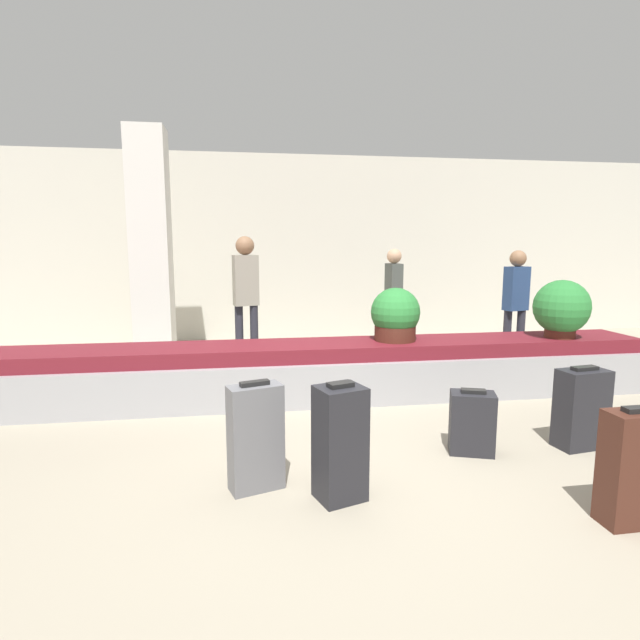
% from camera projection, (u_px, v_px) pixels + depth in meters
% --- Properties ---
extents(ground_plane, '(18.00, 18.00, 0.00)m').
position_uv_depth(ground_plane, '(353.00, 463.00, 3.81)').
color(ground_plane, '#9E937F').
extents(back_wall, '(18.00, 0.06, 3.20)m').
position_uv_depth(back_wall, '(289.00, 248.00, 8.80)').
color(back_wall, beige).
rests_on(back_wall, ground_plane).
extents(carousel, '(7.56, 0.86, 0.60)m').
position_uv_depth(carousel, '(320.00, 371.00, 5.41)').
color(carousel, '#9E9EA3').
rests_on(carousel, ground_plane).
extents(pillar, '(0.51, 0.51, 3.20)m').
position_uv_depth(pillar, '(151.00, 249.00, 6.82)').
color(pillar, silver).
rests_on(pillar, ground_plane).
extents(suitcase_0, '(0.38, 0.20, 0.72)m').
position_uv_depth(suitcase_0, '(635.00, 468.00, 2.93)').
color(suitcase_0, '#472319').
rests_on(suitcase_0, ground_plane).
extents(suitcase_1, '(0.42, 0.28, 0.68)m').
position_uv_depth(suitcase_1, '(581.00, 408.00, 4.06)').
color(suitcase_1, '#232328').
rests_on(suitcase_1, ground_plane).
extents(suitcase_2, '(0.36, 0.33, 0.78)m').
position_uv_depth(suitcase_2, '(340.00, 443.00, 3.22)').
color(suitcase_2, '#232328').
rests_on(suitcase_2, ground_plane).
extents(suitcase_3, '(0.40, 0.32, 0.52)m').
position_uv_depth(suitcase_3, '(472.00, 423.00, 3.96)').
color(suitcase_3, '#232328').
rests_on(suitcase_3, ground_plane).
extents(suitcase_4, '(0.39, 0.28, 0.75)m').
position_uv_depth(suitcase_4, '(256.00, 437.00, 3.35)').
color(suitcase_4, slate).
rests_on(suitcase_4, ground_plane).
extents(potted_plant_0, '(0.61, 0.61, 0.66)m').
position_uv_depth(potted_plant_0, '(562.00, 309.00, 5.63)').
color(potted_plant_0, '#4C2319').
rests_on(potted_plant_0, carousel).
extents(potted_plant_1, '(0.54, 0.54, 0.58)m').
position_uv_depth(potted_plant_1, '(395.00, 316.00, 5.47)').
color(potted_plant_1, '#4C2319').
rests_on(potted_plant_1, carousel).
extents(traveler_0, '(0.31, 0.33, 1.59)m').
position_uv_depth(traveler_0, '(393.00, 292.00, 7.63)').
color(traveler_0, '#282833').
rests_on(traveler_0, ground_plane).
extents(traveler_1, '(0.36, 0.26, 1.58)m').
position_uv_depth(traveler_1, '(516.00, 298.00, 6.86)').
color(traveler_1, '#282833').
rests_on(traveler_1, ground_plane).
extents(traveler_2, '(0.36, 0.25, 1.76)m').
position_uv_depth(traveler_2, '(246.00, 289.00, 6.66)').
color(traveler_2, '#282833').
rests_on(traveler_2, ground_plane).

